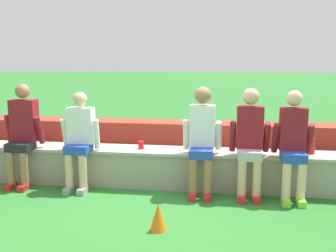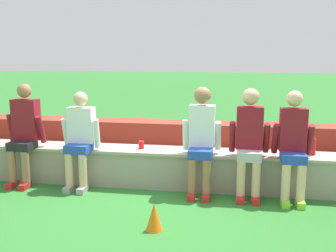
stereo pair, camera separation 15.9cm
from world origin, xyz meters
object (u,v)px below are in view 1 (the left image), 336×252
Objects in this scene: plastic_cup_left_end at (141,145)px; sports_cone at (158,217)px; person_left_of_center at (79,138)px; water_bottle_mid_left at (312,146)px; person_center at (202,137)px; person_far_right at (293,142)px; person_right_of_center at (250,139)px; person_far_left at (22,132)px.

plastic_cup_left_end reaches higher than sports_cone.
water_bottle_mid_left is at bearing 5.54° from person_left_of_center.
person_center is 0.93m from plastic_cup_left_end.
plastic_cup_left_end is at bearing 172.44° from person_far_right.
water_bottle_mid_left is 2.47m from sports_cone.
person_left_of_center is at bearing -178.49° from person_center.
water_bottle_mid_left is 0.77× the size of sports_cone.
person_right_of_center is at bearing 0.66° from person_left_of_center.
person_far_right reaches higher than person_left_of_center.
person_center is 1.53m from water_bottle_mid_left.
person_left_of_center is 1.71m from person_center.
person_far_left reaches higher than person_center.
person_center is 1.01× the size of person_right_of_center.
person_center reaches higher than person_left_of_center.
person_far_left is 2.58m from person_center.
person_far_right is at bearing -2.39° from person_center.
person_far_right reaches higher than plastic_cup_left_end.
person_right_of_center is 1.01× the size of person_far_right.
person_far_right is at bearing -134.85° from water_bottle_mid_left.
plastic_cup_left_end is at bearing -179.01° from water_bottle_mid_left.
plastic_cup_left_end is (1.69, 0.23, -0.19)m from person_far_left.
person_far_right is at bearing -3.25° from person_right_of_center.
person_far_right is at bearing 37.47° from sports_cone.
person_far_left is 1.03× the size of person_far_right.
person_far_right is (0.55, -0.03, -0.02)m from person_right_of_center.
person_right_of_center is 1.72m from sports_cone.
person_left_of_center is 1.88m from sports_cone.
person_right_of_center is at bearing 50.43° from sports_cone.
person_far_left reaches higher than person_right_of_center.
person_center reaches higher than person_right_of_center.
person_center is at bearing 1.51° from person_left_of_center.
sports_cone is (0.50, -1.48, -0.44)m from plastic_cup_left_end.
sports_cone is (-1.02, -1.24, -0.63)m from person_right_of_center.
person_left_of_center is at bearing -174.46° from water_bottle_mid_left.
person_right_of_center is (3.21, -0.01, -0.01)m from person_far_left.
person_far_right is (2.89, -0.00, 0.02)m from person_left_of_center.
person_far_left is at bearing -172.18° from plastic_cup_left_end.
person_right_of_center reaches higher than person_far_right.
person_right_of_center is 0.55m from person_far_right.
person_far_left is at bearing 179.35° from person_far_right.
person_far_left reaches higher than plastic_cup_left_end.
sports_cone is (-0.39, -1.26, -0.64)m from person_center.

